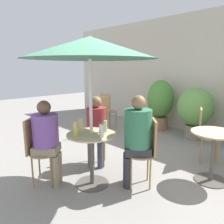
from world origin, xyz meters
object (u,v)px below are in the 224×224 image
object	(u,v)px
bistro_chair_1	(97,131)
bistro_chair_2	(37,146)
beer_glass_0	(81,125)
beer_glass_3	(105,126)
bistro_chair_0	(147,147)
potted_plant_1	(195,109)
seated_person_0	(137,134)
seated_person_2	(47,135)
seated_person_1	(96,125)
bistro_chair_5	(107,108)
bistro_chair_4	(99,112)
beer_glass_1	(76,129)
beer_glass_2	(102,131)
cafe_table_far	(213,148)
cafe_table_near	(92,150)
potted_plant_0	(160,102)
bistro_chair_3	(205,131)
umbrella	(90,48)

from	to	relation	value
bistro_chair_1	bistro_chair_2	size ratio (longest dim) A/B	1.00
beer_glass_0	beer_glass_3	bearing A→B (deg)	38.08
bistro_chair_0	potted_plant_1	bearing A→B (deg)	147.37
bistro_chair_1	seated_person_0	distance (m)	1.01
bistro_chair_2	seated_person_0	xyz separation A→B (m)	(1.01, 0.97, 0.19)
seated_person_2	seated_person_1	bearing A→B (deg)	-44.93
bistro_chair_5	potted_plant_1	xyz separation A→B (m)	(2.07, 0.84, 0.14)
bistro_chair_4	beer_glass_0	size ratio (longest dim) A/B	5.33
seated_person_0	beer_glass_1	world-z (taller)	seated_person_0
seated_person_1	beer_glass_2	distance (m)	0.80
seated_person_0	potted_plant_1	world-z (taller)	seated_person_0
bistro_chair_4	beer_glass_0	bearing A→B (deg)	74.25
seated_person_1	beer_glass_1	world-z (taller)	seated_person_1
beer_glass_1	bistro_chair_1	bearing A→B (deg)	120.16
bistro_chair_0	bistro_chair_5	size ratio (longest dim) A/B	1.00
beer_glass_1	cafe_table_far	bearing A→B (deg)	49.99
cafe_table_far	bistro_chair_1	size ratio (longest dim) A/B	0.79
bistro_chair_5	beer_glass_2	size ratio (longest dim) A/B	5.52
bistro_chair_0	cafe_table_near	bearing A→B (deg)	-90.00
seated_person_0	potted_plant_0	distance (m)	3.05
seated_person_1	bistro_chair_1	bearing A→B (deg)	90.00
seated_person_0	seated_person_2	distance (m)	1.25
bistro_chair_1	beer_glass_3	xyz separation A→B (m)	(0.60, -0.36, 0.26)
bistro_chair_3	beer_glass_0	xyz separation A→B (m)	(-1.00, -1.90, 0.27)
seated_person_0	potted_plant_1	xyz separation A→B (m)	(-0.38, 2.60, -0.04)
seated_person_0	beer_glass_2	xyz separation A→B (m)	(-0.24, -0.43, 0.08)
umbrella	cafe_table_near	bearing A→B (deg)	-153.43
beer_glass_3	bistro_chair_1	bearing A→B (deg)	149.26
bistro_chair_1	bistro_chair_3	world-z (taller)	same
bistro_chair_0	bistro_chair_2	bearing A→B (deg)	-90.00
beer_glass_3	seated_person_0	bearing A→B (deg)	30.05
cafe_table_near	beer_glass_0	distance (m)	0.39
potted_plant_1	umbrella	distance (m)	3.25
cafe_table_near	potted_plant_1	size ratio (longest dim) A/B	0.63
potted_plant_1	bistro_chair_3	bearing A→B (deg)	-58.01
bistro_chair_4	beer_glass_2	size ratio (longest dim) A/B	5.52
beer_glass_2	potted_plant_0	xyz separation A→B (m)	(-1.16, 3.14, -0.09)
beer_glass_1	beer_glass_3	world-z (taller)	beer_glass_1
beer_glass_2	potted_plant_0	size ratio (longest dim) A/B	0.13
bistro_chair_4	umbrella	xyz separation A→B (m)	(1.72, -1.66, 1.32)
beer_glass_1	potted_plant_1	xyz separation A→B (m)	(0.17, 3.22, -0.13)
bistro_chair_3	seated_person_0	size ratio (longest dim) A/B	0.74
cafe_table_near	bistro_chair_3	bearing A→B (deg)	67.33
bistro_chair_0	seated_person_1	size ratio (longest dim) A/B	0.80
bistro_chair_0	bistro_chair_2	distance (m)	1.55
beer_glass_3	potted_plant_0	distance (m)	3.10
bistro_chair_0	bistro_chair_5	distance (m)	3.04
seated_person_1	umbrella	bearing A→B (deg)	-90.00
bistro_chair_3	beer_glass_2	world-z (taller)	bistro_chair_3
bistro_chair_1	potted_plant_0	xyz separation A→B (m)	(-0.41, 2.58, 0.18)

